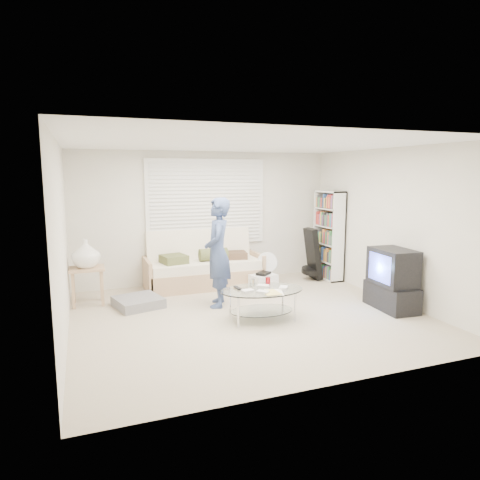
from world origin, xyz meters
name	(u,v)px	position (x,y,z in m)	size (l,w,h in m)	color
ground	(249,316)	(0.00, 0.00, 0.00)	(5.00, 5.00, 0.00)	tan
room_shell	(238,204)	(0.00, 0.48, 1.63)	(5.02, 4.52, 2.51)	silver
window_blinds	(207,202)	(0.00, 2.20, 1.55)	(2.32, 0.08, 1.62)	silver
futon_sofa	(204,268)	(-0.17, 1.88, 0.34)	(2.15, 0.87, 1.05)	tan
grey_floor_pillow	(138,302)	(-1.48, 1.02, 0.08)	(0.67, 0.67, 0.15)	#5E5F63
side_table	(86,256)	(-2.22, 1.42, 0.79)	(0.54, 0.43, 1.06)	tan
bookshelf	(328,235)	(2.32, 1.59, 0.88)	(0.28, 0.74, 1.75)	white
guitar_case	(312,258)	(1.97, 1.58, 0.45)	(0.37, 0.38, 1.01)	black
floor_fan	(266,266)	(0.95, 1.51, 0.37)	(0.38, 0.26, 0.64)	white
storage_bin	(263,282)	(0.78, 1.27, 0.15)	(0.52, 0.41, 0.32)	white
tv_unit	(392,280)	(2.20, -0.46, 0.46)	(0.53, 0.90, 0.95)	black
coffee_table	(262,295)	(0.12, -0.21, 0.36)	(1.26, 0.87, 0.57)	silver
standing_person	(218,252)	(-0.28, 0.64, 0.86)	(0.63, 0.41, 1.72)	navy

